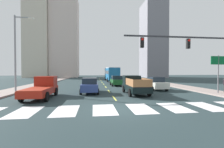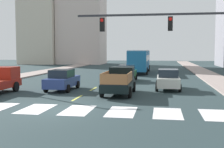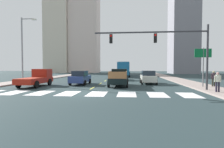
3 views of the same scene
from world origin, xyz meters
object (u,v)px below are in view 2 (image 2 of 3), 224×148
object	(u,v)px
sedan_mid	(168,79)
sedan_far	(127,73)
traffic_signal_gantry	(191,34)
sedan_near_right	(62,80)
city_bus	(139,60)
pickup_stakebed	(120,81)

from	to	relation	value
sedan_mid	sedan_far	world-z (taller)	same
sedan_mid	sedan_far	xyz separation A→B (m)	(-4.23, 6.39, 0.00)
sedan_mid	traffic_signal_gantry	bearing A→B (deg)	-83.50
sedan_far	traffic_signal_gantry	world-z (taller)	traffic_signal_gantry
sedan_near_right	sedan_far	size ratio (longest dim) A/B	1.00
city_bus	sedan_far	world-z (taller)	city_bus
city_bus	pickup_stakebed	bearing A→B (deg)	-87.96
sedan_mid	sedan_near_right	bearing A→B (deg)	-170.41
pickup_stakebed	traffic_signal_gantry	bearing A→B (deg)	-40.71
sedan_mid	sedan_near_right	distance (m)	8.80
pickup_stakebed	sedan_far	xyz separation A→B (m)	(-0.56, 9.32, -0.08)
pickup_stakebed	sedan_mid	bearing A→B (deg)	38.89
sedan_mid	traffic_signal_gantry	distance (m)	7.97
pickup_stakebed	sedan_far	size ratio (longest dim) A/B	1.18
pickup_stakebed	sedan_near_right	distance (m)	5.04
sedan_mid	sedan_near_right	size ratio (longest dim) A/B	1.00
sedan_mid	city_bus	bearing A→B (deg)	99.12
sedan_mid	sedan_near_right	world-z (taller)	same
sedan_mid	pickup_stakebed	bearing A→B (deg)	-144.10
city_bus	sedan_far	size ratio (longest dim) A/B	2.45
pickup_stakebed	sedan_mid	world-z (taller)	pickup_stakebed
sedan_near_right	pickup_stakebed	bearing A→B (deg)	-13.05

